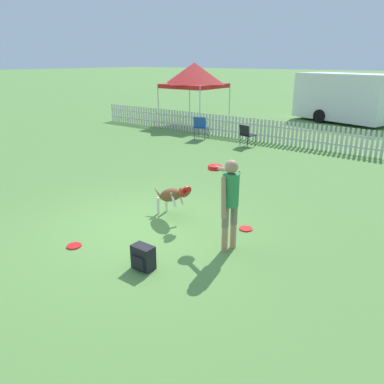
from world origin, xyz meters
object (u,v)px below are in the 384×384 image
at_px(frisbee_near_dog, 74,246).
at_px(backpack_on_grass, 143,257).
at_px(folding_chair_blue_left, 201,126).
at_px(handler_person, 229,194).
at_px(folding_chair_center, 246,134).
at_px(equipment_trailer, 344,97).
at_px(leaping_dog, 172,195).
at_px(frisbee_near_handler, 246,229).
at_px(canopy_tent_main, 194,75).

distance_m(frisbee_near_dog, backpack_on_grass, 1.52).
xyz_separation_m(frisbee_near_dog, folding_chair_blue_left, (-3.76, 9.00, 0.55)).
bearing_deg(handler_person, folding_chair_center, 42.07).
distance_m(folding_chair_blue_left, equipment_trailer, 8.75).
bearing_deg(leaping_dog, backpack_on_grass, 41.90).
bearing_deg(frisbee_near_handler, backpack_on_grass, -104.57).
bearing_deg(leaping_dog, canopy_tent_main, -130.48).
bearing_deg(frisbee_near_handler, folding_chair_center, 119.43).
bearing_deg(canopy_tent_main, equipment_trailer, 42.64).
distance_m(leaping_dog, canopy_tent_main, 12.04).
distance_m(folding_chair_blue_left, canopy_tent_main, 4.14).
height_order(handler_person, canopy_tent_main, canopy_tent_main).
height_order(backpack_on_grass, folding_chair_blue_left, folding_chair_blue_left).
relative_size(handler_person, folding_chair_blue_left, 1.72).
relative_size(leaping_dog, backpack_on_grass, 3.16).
bearing_deg(folding_chair_center, equipment_trailer, -83.86).
distance_m(frisbee_near_dog, canopy_tent_main, 13.54).
distance_m(frisbee_near_handler, backpack_on_grass, 2.33).
relative_size(handler_person, frisbee_near_dog, 6.23).
bearing_deg(equipment_trailer, backpack_on_grass, -66.96).
relative_size(frisbee_near_handler, equipment_trailer, 0.05).
height_order(handler_person, backpack_on_grass, handler_person).
bearing_deg(folding_chair_center, handler_person, 131.15).
bearing_deg(handler_person, canopy_tent_main, 54.26).
height_order(canopy_tent_main, equipment_trailer, canopy_tent_main).
distance_m(backpack_on_grass, equipment_trailer, 17.00).
xyz_separation_m(frisbee_near_handler, frisbee_near_dog, (-2.07, -2.46, 0.00)).
bearing_deg(frisbee_near_dog, frisbee_near_handler, 49.90).
relative_size(folding_chair_blue_left, equipment_trailer, 0.16).
distance_m(leaping_dog, folding_chair_blue_left, 8.21).
bearing_deg(folding_chair_center, frisbee_near_dog, 114.05).
bearing_deg(folding_chair_center, frisbee_near_handler, 133.43).
bearing_deg(folding_chair_center, backpack_on_grass, 123.40).
height_order(handler_person, equipment_trailer, equipment_trailer).
relative_size(frisbee_near_handler, frisbee_near_dog, 1.00).
xyz_separation_m(leaping_dog, equipment_trailer, (-1.04, 15.05, 0.79)).
bearing_deg(backpack_on_grass, frisbee_near_handler, 75.43).
xyz_separation_m(folding_chair_blue_left, canopy_tent_main, (-2.43, 2.81, 1.83)).
bearing_deg(backpack_on_grass, handler_person, 63.38).
xyz_separation_m(frisbee_near_handler, folding_chair_center, (-3.66, 6.49, 0.48)).
distance_m(folding_chair_center, equipment_trailer, 8.24).
bearing_deg(frisbee_near_dog, folding_chair_blue_left, 112.66).
bearing_deg(folding_chair_blue_left, frisbee_near_handler, 114.69).
height_order(frisbee_near_dog, canopy_tent_main, canopy_tent_main).
xyz_separation_m(frisbee_near_dog, canopy_tent_main, (-6.18, 11.80, 2.38)).
relative_size(handler_person, folding_chair_center, 1.96).
relative_size(leaping_dog, canopy_tent_main, 0.41).
height_order(handler_person, folding_chair_center, handler_person).
bearing_deg(canopy_tent_main, frisbee_near_dog, -62.35).
relative_size(folding_chair_center, canopy_tent_main, 0.27).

